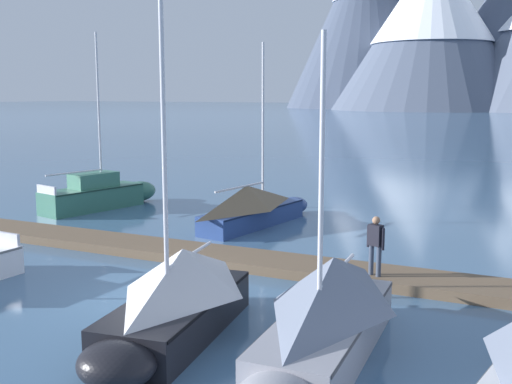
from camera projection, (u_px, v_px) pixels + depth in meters
The scene contains 9 objects.
ground_plane at pixel (151, 298), 16.25m from camera, with size 700.00×700.00×0.00m, color #426689.
mountain_west_summit at pixel (366, 14), 237.43m from camera, with size 60.90×60.90×69.09m.
mountain_central_massif at pixel (432, 24), 207.68m from camera, with size 67.04×67.04×53.67m.
dock at pixel (227, 258), 19.72m from camera, with size 22.46×2.89×0.30m.
sailboat_nearest_berth at pixel (102, 194), 29.02m from camera, with size 2.56×6.35×8.13m.
sailboat_mid_dock_port at pixel (254, 206), 25.08m from camera, with size 2.19×6.89×7.40m.
sailboat_mid_dock_starboard at pixel (175, 298), 13.55m from camera, with size 2.70×5.85×9.15m.
sailboat_far_berth at pixel (325, 317), 12.34m from camera, with size 2.28×6.98×6.49m.
person_on_dock at pixel (376, 242), 17.11m from camera, with size 0.56×0.34×1.69m.
Camera 1 is at (9.74, -12.51, 5.33)m, focal length 43.17 mm.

